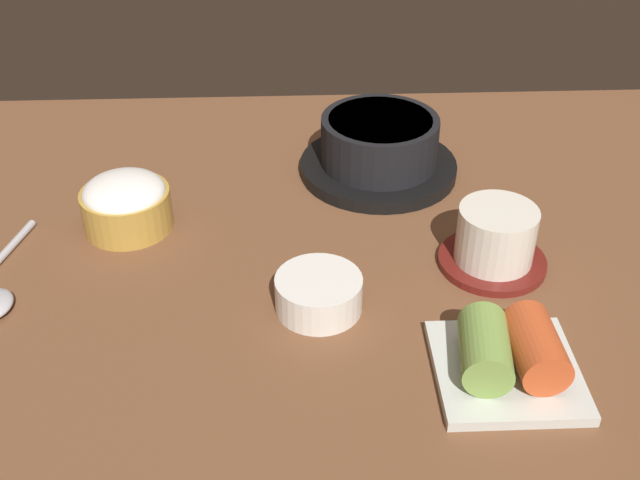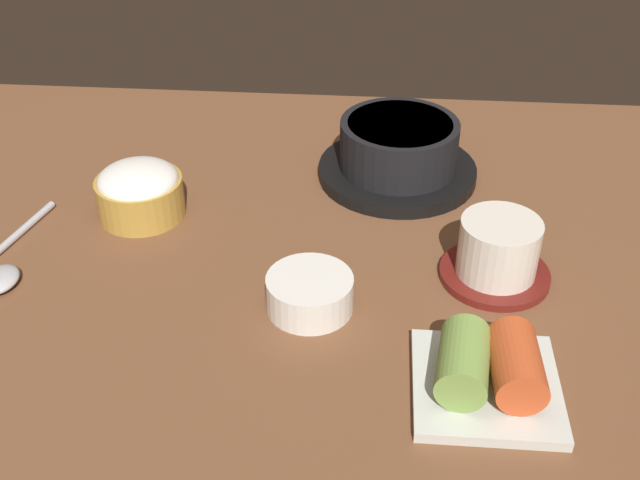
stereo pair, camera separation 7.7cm
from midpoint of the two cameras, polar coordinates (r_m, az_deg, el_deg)
The scene contains 6 objects.
dining_table at distance 81.37cm, azimuth -4.19°, elevation -1.62°, with size 100.00×76.00×2.00cm, color brown.
stone_pot at distance 92.67cm, azimuth 1.91°, elevation 6.60°, with size 18.54×18.54×7.10cm.
rice_bowl at distance 86.42cm, azimuth -16.39°, elevation 2.53°, with size 9.41×9.41×5.99cm.
tea_cup_with_saucer at distance 78.34cm, azimuth 9.83°, elevation -0.07°, with size 10.77×10.77×6.49cm.
banchan_cup_center at distance 72.68cm, azimuth -3.15°, elevation -3.93°, with size 8.11×8.11×3.41cm.
kimchi_plate at distance 66.82cm, azimuth 10.28°, elevation -8.43°, with size 12.00×12.00×5.17cm.
Camera 1 is at (-0.67, -65.27, 49.59)cm, focal length 44.25 mm.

